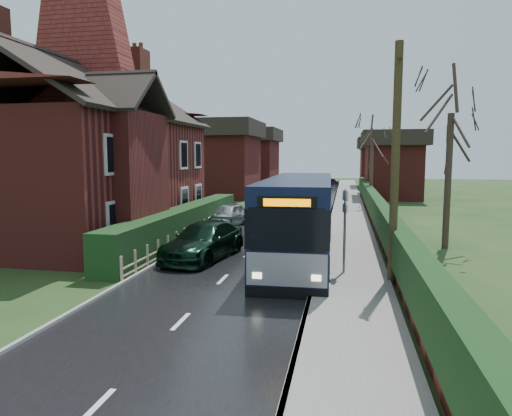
% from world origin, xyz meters
% --- Properties ---
extents(ground, '(140.00, 140.00, 0.00)m').
position_xyz_m(ground, '(0.00, 0.00, 0.00)').
color(ground, '#394F22').
rests_on(ground, ground).
extents(road, '(6.00, 100.00, 0.02)m').
position_xyz_m(road, '(0.00, 10.00, 0.01)').
color(road, black).
rests_on(road, ground).
extents(pavement, '(2.50, 100.00, 0.14)m').
position_xyz_m(pavement, '(4.25, 10.00, 0.07)').
color(pavement, slate).
rests_on(pavement, ground).
extents(kerb_right, '(0.12, 100.00, 0.14)m').
position_xyz_m(kerb_right, '(3.05, 10.00, 0.07)').
color(kerb_right, gray).
rests_on(kerb_right, ground).
extents(kerb_left, '(0.12, 100.00, 0.10)m').
position_xyz_m(kerb_left, '(-3.05, 10.00, 0.05)').
color(kerb_left, gray).
rests_on(kerb_left, ground).
extents(front_hedge, '(1.20, 16.00, 1.60)m').
position_xyz_m(front_hedge, '(-3.90, 5.00, 0.80)').
color(front_hedge, black).
rests_on(front_hedge, ground).
extents(picket_fence, '(0.10, 16.00, 0.90)m').
position_xyz_m(picket_fence, '(-3.15, 5.00, 0.45)').
color(picket_fence, tan).
rests_on(picket_fence, ground).
extents(right_wall_hedge, '(0.60, 50.00, 1.80)m').
position_xyz_m(right_wall_hedge, '(5.80, 10.00, 1.02)').
color(right_wall_hedge, maroon).
rests_on(right_wall_hedge, ground).
extents(brick_house, '(9.30, 14.60, 10.30)m').
position_xyz_m(brick_house, '(-8.73, 4.78, 4.38)').
color(brick_house, maroon).
rests_on(brick_house, ground).
extents(bus, '(2.81, 10.87, 3.28)m').
position_xyz_m(bus, '(2.20, 1.66, 1.63)').
color(bus, black).
rests_on(bus, ground).
extents(car_silver, '(2.33, 4.28, 1.38)m').
position_xyz_m(car_silver, '(-2.80, 9.33, 0.69)').
color(car_silver, silver).
rests_on(car_silver, ground).
extents(car_green, '(2.79, 5.23, 1.44)m').
position_xyz_m(car_green, '(-1.60, 1.00, 0.72)').
color(car_green, black).
rests_on(car_green, ground).
extents(car_distant, '(2.42, 3.91, 1.22)m').
position_xyz_m(car_distant, '(2.00, 43.25, 0.61)').
color(car_distant, black).
rests_on(car_distant, ground).
extents(bus_stop_sign, '(0.20, 0.45, 3.03)m').
position_xyz_m(bus_stop_sign, '(4.00, -0.72, 2.00)').
color(bus_stop_sign, slate).
rests_on(bus_stop_sign, ground).
extents(telegraph_pole, '(0.26, 0.99, 7.69)m').
position_xyz_m(telegraph_pole, '(5.53, -1.34, 3.89)').
color(telegraph_pole, '#322916').
rests_on(telegraph_pole, ground).
extents(tree_right_near, '(3.98, 3.98, 8.59)m').
position_xyz_m(tree_right_near, '(8.48, 5.09, 6.42)').
color(tree_right_near, '#33251E').
rests_on(tree_right_near, ground).
extents(tree_right_far, '(4.01, 4.01, 7.75)m').
position_xyz_m(tree_right_far, '(6.00, 20.66, 5.79)').
color(tree_right_far, '#392921').
rests_on(tree_right_far, ground).
extents(tree_house_side, '(4.38, 4.38, 9.96)m').
position_xyz_m(tree_house_side, '(-12.12, 15.87, 7.44)').
color(tree_house_side, '#392C22').
rests_on(tree_house_side, ground).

